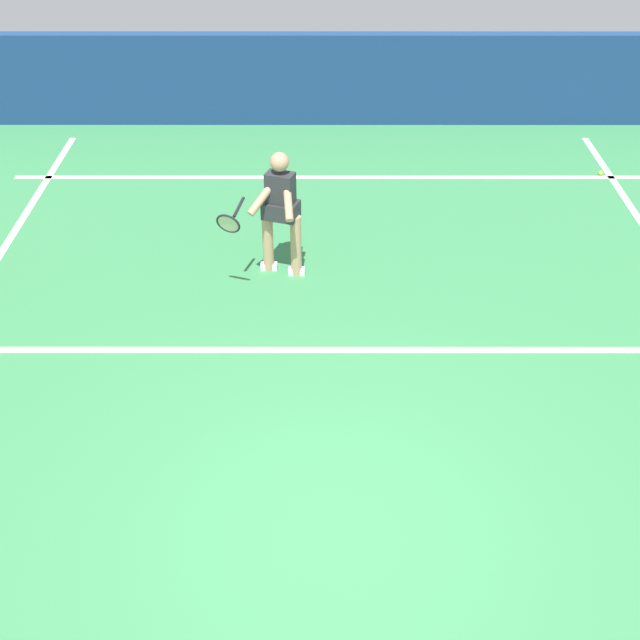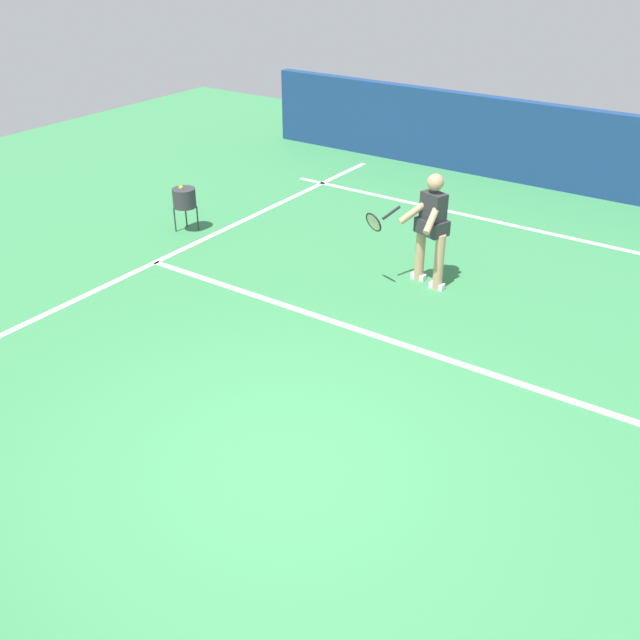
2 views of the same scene
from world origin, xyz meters
TOP-DOWN VIEW (x-y plane):
  - ground_plane at (0.00, 0.00)m, footprint 24.13×24.13m
  - court_back_wall at (0.00, -8.98)m, footprint 13.36×0.24m
  - baseline_marking at (0.00, -6.78)m, footprint 9.36×0.10m
  - service_line_marking at (0.00, -2.47)m, footprint 8.36×0.10m
  - tennis_player at (0.62, -4.06)m, footprint 0.98×0.87m
  - tennis_ball_near at (-4.04, -6.87)m, footprint 0.07×0.07m

SIDE VIEW (x-z plane):
  - ground_plane at x=0.00m, z-range 0.00..0.00m
  - baseline_marking at x=0.00m, z-range 0.00..0.01m
  - service_line_marking at x=0.00m, z-range 0.00..0.01m
  - tennis_ball_near at x=-4.04m, z-range 0.00..0.07m
  - court_back_wall at x=0.00m, z-range 0.00..1.49m
  - tennis_player at x=0.62m, z-range 0.07..1.62m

